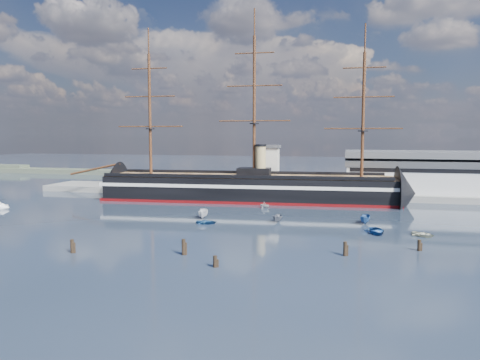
# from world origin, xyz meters

# --- Properties ---
(ground) EXTENTS (600.00, 600.00, 0.00)m
(ground) POSITION_xyz_m (0.00, 40.00, 0.00)
(ground) COLOR #1B2431
(ground) RESTS_ON ground
(quay) EXTENTS (180.00, 18.00, 2.00)m
(quay) POSITION_xyz_m (10.00, 76.00, 0.00)
(quay) COLOR slate
(quay) RESTS_ON ground
(warehouse) EXTENTS (63.00, 21.00, 11.60)m
(warehouse) POSITION_xyz_m (58.00, 80.00, 7.98)
(warehouse) COLOR #B7BABC
(warehouse) RESTS_ON ground
(quay_tower) EXTENTS (5.00, 5.00, 15.00)m
(quay_tower) POSITION_xyz_m (3.00, 73.00, 9.75)
(quay_tower) COLOR silver
(quay_tower) RESTS_ON ground
(shoreline) EXTENTS (120.00, 10.00, 4.00)m
(shoreline) POSITION_xyz_m (-139.23, 135.00, 1.45)
(shoreline) COLOR #3F4C38
(shoreline) RESTS_ON ground
(warship) EXTENTS (113.34, 21.60, 53.94)m
(warship) POSITION_xyz_m (-4.38, 60.00, 4.04)
(warship) COLOR black
(warship) RESTS_ON ground
(motorboat_a) EXTENTS (7.06, 3.50, 2.70)m
(motorboat_a) POSITION_xyz_m (-6.98, 28.27, 0.00)
(motorboat_a) COLOR white
(motorboat_a) RESTS_ON ground
(motorboat_b) EXTENTS (1.50, 3.09, 1.39)m
(motorboat_b) POSITION_xyz_m (-4.12, 21.63, 0.00)
(motorboat_b) COLOR navy
(motorboat_b) RESTS_ON ground
(motorboat_c) EXTENTS (5.71, 2.73, 2.20)m
(motorboat_c) POSITION_xyz_m (11.58, 27.34, 0.00)
(motorboat_c) COLOR #565B67
(motorboat_c) RESTS_ON ground
(motorboat_d) EXTENTS (4.76, 5.89, 1.99)m
(motorboat_d) POSITION_xyz_m (4.95, 47.26, 0.00)
(motorboat_d) COLOR silver
(motorboat_d) RESTS_ON ground
(motorboat_e) EXTENTS (2.64, 3.04, 1.36)m
(motorboat_e) POSITION_xyz_m (42.64, 18.99, 0.00)
(motorboat_e) COLOR beige
(motorboat_e) RESTS_ON ground
(motorboat_f) EXTENTS (6.69, 3.38, 2.56)m
(motorboat_f) POSITION_xyz_m (31.62, 29.95, 0.00)
(motorboat_f) COLOR #28508B
(motorboat_f) RESTS_ON ground
(motorboat_g) EXTENTS (3.99, 2.25, 1.75)m
(motorboat_g) POSITION_xyz_m (33.54, 19.62, 0.00)
(motorboat_g) COLOR navy
(motorboat_g) RESTS_ON ground
(piling_near_left) EXTENTS (0.64, 0.64, 3.13)m
(piling_near_left) POSITION_xyz_m (-19.19, -8.86, 0.00)
(piling_near_left) COLOR black
(piling_near_left) RESTS_ON ground
(piling_near_mid) EXTENTS (0.64, 0.64, 2.54)m
(piling_near_mid) POSITION_xyz_m (7.58, -11.61, 0.00)
(piling_near_mid) COLOR black
(piling_near_mid) RESTS_ON ground
(piling_near_right) EXTENTS (0.64, 0.64, 3.14)m
(piling_near_right) POSITION_xyz_m (27.29, 0.01, 0.00)
(piling_near_right) COLOR black
(piling_near_right) RESTS_ON ground
(piling_far_right) EXTENTS (0.64, 0.64, 2.70)m
(piling_far_right) POSITION_xyz_m (40.14, 6.50, 0.00)
(piling_far_right) COLOR black
(piling_far_right) RESTS_ON ground
(piling_extra) EXTENTS (0.64, 0.64, 3.47)m
(piling_extra) POSITION_xyz_m (0.24, -5.69, 0.00)
(piling_extra) COLOR black
(piling_extra) RESTS_ON ground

